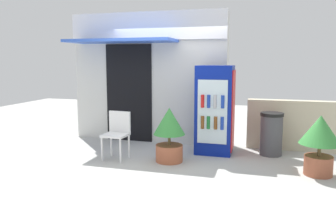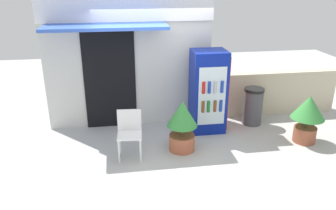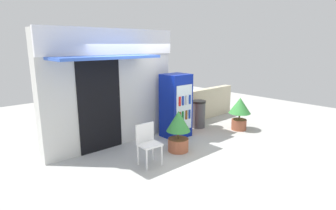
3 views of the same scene
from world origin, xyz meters
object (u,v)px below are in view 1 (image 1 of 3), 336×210
at_px(potted_plant_near_shop, 169,131).
at_px(potted_plant_curbside, 320,138).
at_px(drink_cooler, 215,110).
at_px(plastic_chair, 117,131).
at_px(trash_bin, 271,134).

distance_m(potted_plant_near_shop, potted_plant_curbside, 2.48).
distance_m(drink_cooler, potted_plant_near_shop, 1.11).
distance_m(plastic_chair, potted_plant_near_shop, 0.98).
height_order(drink_cooler, trash_bin, drink_cooler).
bearing_deg(potted_plant_near_shop, trash_bin, 27.97).
height_order(drink_cooler, potted_plant_curbside, drink_cooler).
height_order(drink_cooler, plastic_chair, drink_cooler).
bearing_deg(drink_cooler, plastic_chair, -152.30).
bearing_deg(plastic_chair, trash_bin, 20.36).
distance_m(potted_plant_curbside, trash_bin, 1.23).
xyz_separation_m(drink_cooler, plastic_chair, (-1.68, -0.88, -0.34)).
relative_size(potted_plant_near_shop, trash_bin, 1.19).
bearing_deg(trash_bin, potted_plant_curbside, -54.35).
relative_size(drink_cooler, potted_plant_near_shop, 1.75).
bearing_deg(trash_bin, drink_cooler, -172.60).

